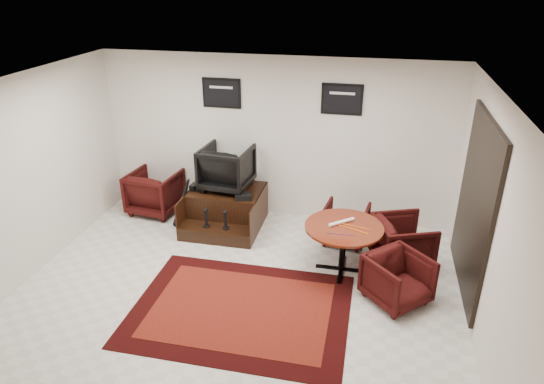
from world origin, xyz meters
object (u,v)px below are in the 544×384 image
Objects in this scene: table_chair_back at (346,222)px; table_chair_corner at (398,277)px; shine_podium at (226,209)px; shine_chair at (227,166)px; table_chair_window at (403,239)px; meeting_table at (344,232)px; armchair_side at (155,190)px.

table_chair_back is 1.63m from table_chair_corner.
table_chair_corner reaches higher than table_chair_back.
table_chair_corner is at bearing -28.94° from shine_podium.
table_chair_back is at bearing 177.81° from shine_chair.
shine_chair is at bearing 54.92° from table_chair_window.
shine_chair is at bearing 151.53° from meeting_table.
table_chair_corner is at bearing 163.81° from armchair_side.
meeting_table is (2.06, -1.12, -0.40)m from shine_chair.
armchair_side is 4.39m from table_chair_window.
table_chair_window is at bearing 41.25° from table_chair_corner.
shine_chair reaches higher than meeting_table.
table_chair_corner is (2.83, -1.57, 0.08)m from shine_podium.
meeting_table is at bearing 99.14° from table_chair_corner.
table_chair_corner reaches higher than shine_podium.
armchair_side reaches higher than table_chair_window.
shine_podium is at bearing 177.96° from armchair_side.
armchair_side reaches higher than meeting_table.
shine_podium is 1.49× the size of armchair_side.
table_chair_corner is at bearing 126.58° from table_chair_back.
shine_chair is 2.38m from meeting_table.
table_chair_corner is (4.23, -1.78, -0.06)m from armchair_side.
armchair_side reaches higher than table_chair_back.
table_chair_back is at bearing 41.28° from table_chair_window.
shine_chair reaches higher than armchair_side.
table_chair_back is 0.95× the size of table_chair_corner.
shine_chair is (0.00, 0.13, 0.75)m from shine_podium.
shine_chair is 0.73× the size of meeting_table.
meeting_table is at bearing -25.51° from shine_podium.
table_chair_corner reaches higher than meeting_table.
shine_podium is at bearing 107.33° from table_chair_corner.
shine_chair reaches higher than table_chair_back.
armchair_side is 1.15× the size of table_chair_corner.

